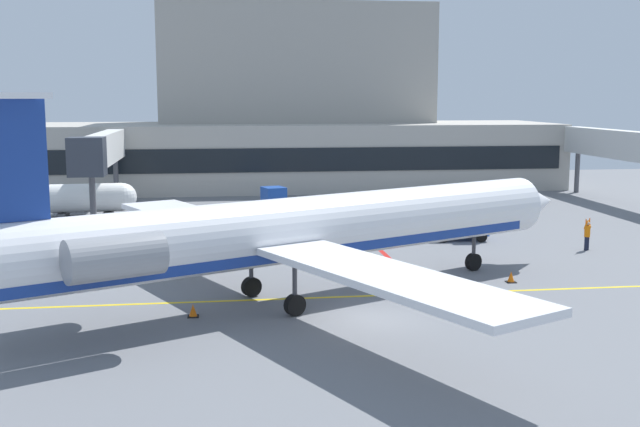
{
  "coord_description": "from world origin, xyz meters",
  "views": [
    {
      "loc": [
        -6.08,
        -29.84,
        9.03
      ],
      "look_at": [
        -0.74,
        9.19,
        3.0
      ],
      "focal_mm": 43.0,
      "sensor_mm": 36.0,
      "label": 1
    }
  ],
  "objects_px": {
    "regional_jet": "(289,231)",
    "baggage_tug": "(466,225)",
    "marshaller": "(587,234)",
    "pushback_tractor": "(271,203)",
    "fuel_tank": "(85,198)"
  },
  "relations": [
    {
      "from": "fuel_tank",
      "to": "marshaller",
      "type": "bearing_deg",
      "value": -28.75
    },
    {
      "from": "regional_jet",
      "to": "fuel_tank",
      "type": "height_order",
      "value": "regional_jet"
    },
    {
      "from": "baggage_tug",
      "to": "fuel_tank",
      "type": "bearing_deg",
      "value": 152.73
    },
    {
      "from": "fuel_tank",
      "to": "baggage_tug",
      "type": "bearing_deg",
      "value": -27.27
    },
    {
      "from": "regional_jet",
      "to": "pushback_tractor",
      "type": "xyz_separation_m",
      "value": [
        0.99,
        24.84,
        -2.16
      ]
    },
    {
      "from": "baggage_tug",
      "to": "pushback_tractor",
      "type": "distance_m",
      "value": 16.27
    },
    {
      "from": "regional_jet",
      "to": "baggage_tug",
      "type": "bearing_deg",
      "value": 46.85
    },
    {
      "from": "regional_jet",
      "to": "baggage_tug",
      "type": "distance_m",
      "value": 18.51
    },
    {
      "from": "pushback_tractor",
      "to": "fuel_tank",
      "type": "relative_size",
      "value": 0.58
    },
    {
      "from": "baggage_tug",
      "to": "fuel_tank",
      "type": "relative_size",
      "value": 0.47
    },
    {
      "from": "marshaller",
      "to": "regional_jet",
      "type": "bearing_deg",
      "value": -153.63
    },
    {
      "from": "regional_jet",
      "to": "pushback_tractor",
      "type": "height_order",
      "value": "regional_jet"
    },
    {
      "from": "pushback_tractor",
      "to": "marshaller",
      "type": "distance_m",
      "value": 23.55
    },
    {
      "from": "regional_jet",
      "to": "baggage_tug",
      "type": "xyz_separation_m",
      "value": [
        12.56,
        13.4,
        -2.27
      ]
    },
    {
      "from": "baggage_tug",
      "to": "pushback_tractor",
      "type": "relative_size",
      "value": 0.81
    }
  ]
}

